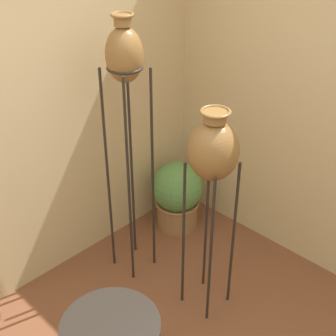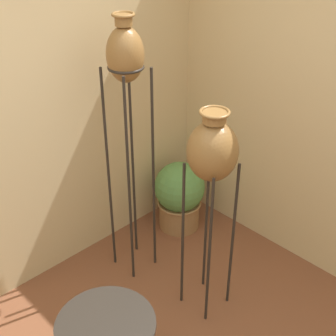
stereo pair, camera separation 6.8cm
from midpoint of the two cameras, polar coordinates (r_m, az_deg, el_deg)
wall_back at (r=3.26m, az=-17.79°, el=5.75°), size 7.28×0.06×2.70m
vase_stand_tall at (r=3.09m, az=-4.53°, el=12.14°), size 0.25×0.25×2.01m
vase_stand_medium at (r=2.88m, az=6.11°, el=1.70°), size 0.32×0.32×1.55m
potted_plant at (r=4.13m, az=1.88°, el=-3.26°), size 0.44×0.44×0.64m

